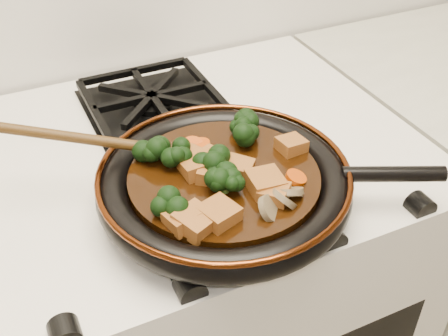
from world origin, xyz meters
name	(u,v)px	position (x,y,z in m)	size (l,w,h in m)	color
stove	(191,322)	(0.00, 1.69, 0.45)	(0.76, 0.60, 0.90)	white
burner_grate_front	(217,192)	(0.00, 1.55, 0.91)	(0.23, 0.23, 0.03)	black
burner_grate_back	(152,101)	(0.00, 1.83, 0.91)	(0.23, 0.23, 0.03)	black
skillet	(226,183)	(0.00, 1.53, 0.94)	(0.45, 0.35, 0.05)	black
braising_sauce	(224,180)	(0.00, 1.53, 0.95)	(0.26, 0.26, 0.02)	black
tofu_cube_0	(219,214)	(-0.04, 1.45, 0.97)	(0.04, 0.04, 0.02)	#915521
tofu_cube_1	(239,168)	(0.02, 1.53, 0.97)	(0.04, 0.03, 0.02)	#915521
tofu_cube_2	(186,154)	(-0.03, 1.59, 0.97)	(0.03, 0.03, 0.02)	#915521
tofu_cube_3	(196,167)	(-0.03, 1.55, 0.97)	(0.04, 0.04, 0.02)	#915521
tofu_cube_4	(291,145)	(0.11, 1.54, 0.97)	(0.04, 0.03, 0.02)	#915521
tofu_cube_5	(265,183)	(0.04, 1.48, 0.97)	(0.04, 0.04, 0.02)	#915521
tofu_cube_6	(274,194)	(0.04, 1.46, 0.97)	(0.04, 0.04, 0.02)	#915521
tofu_cube_7	(195,222)	(-0.07, 1.45, 0.97)	(0.04, 0.04, 0.02)	#915521
tofu_cube_8	(210,159)	(-0.01, 1.56, 0.97)	(0.04, 0.04, 0.02)	#915521
tofu_cube_9	(182,219)	(-0.09, 1.47, 0.97)	(0.04, 0.04, 0.02)	#915521
tofu_cube_10	(212,175)	(-0.02, 1.53, 0.97)	(0.04, 0.03, 0.02)	#915521
broccoli_floret_0	(222,182)	(-0.01, 1.51, 0.97)	(0.06, 0.06, 0.05)	black
broccoli_floret_1	(216,166)	(-0.01, 1.54, 0.97)	(0.06, 0.06, 0.06)	black
broccoli_floret_2	(247,134)	(0.06, 1.59, 0.97)	(0.06, 0.06, 0.06)	black
broccoli_floret_3	(154,152)	(-0.07, 1.60, 0.97)	(0.06, 0.06, 0.06)	black
broccoli_floret_4	(167,212)	(-0.10, 1.48, 0.97)	(0.06, 0.06, 0.05)	black
broccoli_floret_5	(177,158)	(-0.05, 1.58, 0.97)	(0.06, 0.06, 0.05)	black
broccoli_floret_6	(225,185)	(-0.01, 1.50, 0.97)	(0.06, 0.06, 0.05)	black
broccoli_floret_7	(242,124)	(0.07, 1.61, 0.97)	(0.06, 0.06, 0.05)	black
carrot_coin_0	(204,165)	(-0.02, 1.56, 0.96)	(0.03, 0.03, 0.01)	#B83D05
carrot_coin_1	(272,192)	(0.04, 1.47, 0.96)	(0.03, 0.03, 0.01)	#B83D05
carrot_coin_2	(199,145)	(0.00, 1.60, 0.96)	(0.03, 0.03, 0.01)	#B83D05
carrot_coin_3	(296,178)	(0.08, 1.48, 0.96)	(0.03, 0.03, 0.01)	#B83D05
carrot_coin_4	(192,145)	(-0.01, 1.61, 0.96)	(0.03, 0.03, 0.01)	#B83D05
mushroom_slice_0	(289,193)	(0.06, 1.45, 0.97)	(0.04, 0.04, 0.01)	brown
mushroom_slice_1	(284,199)	(0.05, 1.45, 0.97)	(0.04, 0.04, 0.01)	brown
mushroom_slice_2	(290,192)	(0.06, 1.45, 0.97)	(0.04, 0.04, 0.01)	brown
mushroom_slice_3	(269,209)	(0.02, 1.44, 0.97)	(0.04, 0.04, 0.01)	brown
wooden_spoon	(126,144)	(-0.11, 1.62, 0.98)	(0.16, 0.08, 0.27)	#442A0E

